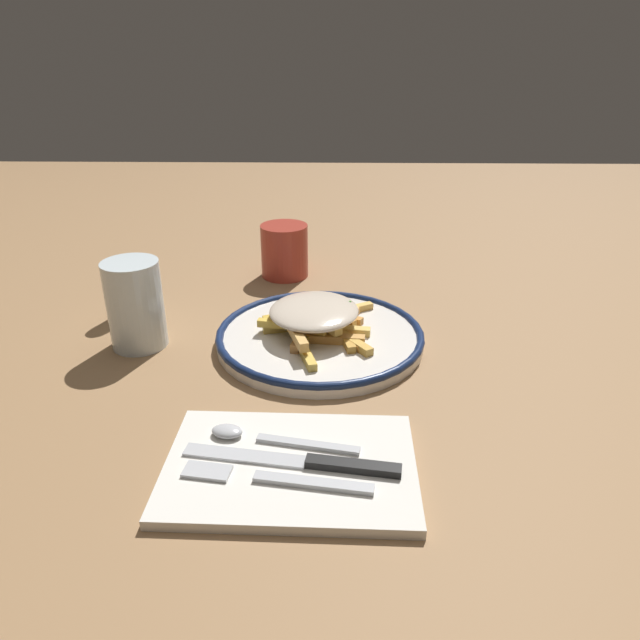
{
  "coord_description": "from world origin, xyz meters",
  "views": [
    {
      "loc": [
        -0.71,
        -0.01,
        0.37
      ],
      "look_at": [
        0.0,
        0.0,
        0.04
      ],
      "focal_mm": 32.99,
      "sensor_mm": 36.0,
      "label": 1
    }
  ],
  "objects": [
    {
      "name": "ground_plane",
      "position": [
        0.0,
        0.0,
        0.0
      ],
      "size": [
        2.6,
        2.6,
        0.0
      ],
      "primitive_type": "plane",
      "color": "#966F48"
    },
    {
      "name": "plate",
      "position": [
        0.0,
        0.0,
        0.01
      ],
      "size": [
        0.28,
        0.28,
        0.02
      ],
      "color": "silver",
      "rests_on": "ground_plane"
    },
    {
      "name": "fries_heap",
      "position": [
        0.01,
        0.0,
        0.04
      ],
      "size": [
        0.19,
        0.16,
        0.04
      ],
      "color": "gold",
      "rests_on": "plate"
    },
    {
      "name": "napkin",
      "position": [
        -0.26,
        0.02,
        0.01
      ],
      "size": [
        0.17,
        0.24,
        0.01
      ],
      "primitive_type": "cube",
      "rotation": [
        0.0,
        0.0,
        -0.02
      ],
      "color": "silver",
      "rests_on": "ground_plane"
    },
    {
      "name": "fork",
      "position": [
        -0.29,
        0.03,
        0.01
      ],
      "size": [
        0.04,
        0.18,
        0.0
      ],
      "color": "silver",
      "rests_on": "napkin"
    },
    {
      "name": "knife",
      "position": [
        -0.27,
        0.0,
        0.01
      ],
      "size": [
        0.05,
        0.21,
        0.01
      ],
      "color": "black",
      "rests_on": "napkin"
    },
    {
      "name": "spoon",
      "position": [
        -0.23,
        0.06,
        0.01
      ],
      "size": [
        0.04,
        0.15,
        0.01
      ],
      "color": "silver",
      "rests_on": "napkin"
    },
    {
      "name": "water_glass",
      "position": [
        -0.01,
        0.24,
        0.06
      ],
      "size": [
        0.07,
        0.07,
        0.12
      ],
      "primitive_type": "cylinder",
      "color": "silver",
      "rests_on": "ground_plane"
    },
    {
      "name": "coffee_mug",
      "position": [
        0.26,
        0.07,
        0.05
      ],
      "size": [
        0.11,
        0.08,
        0.09
      ],
      "color": "#AA3629",
      "rests_on": "ground_plane"
    },
    {
      "name": "salt_shaker",
      "position": [
        0.07,
        0.3,
        0.04
      ],
      "size": [
        0.03,
        0.03,
        0.09
      ],
      "color": "silver",
      "rests_on": "ground_plane"
    }
  ]
}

